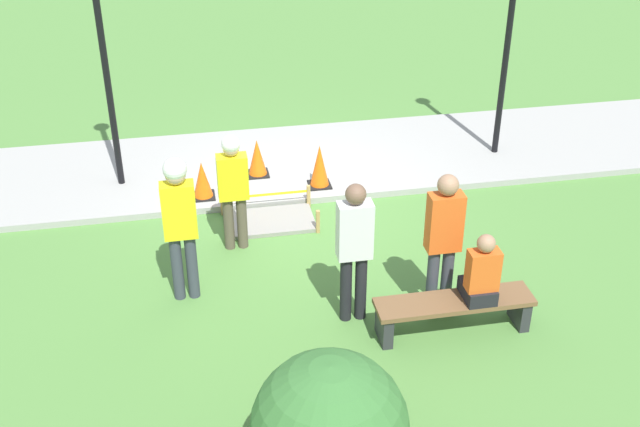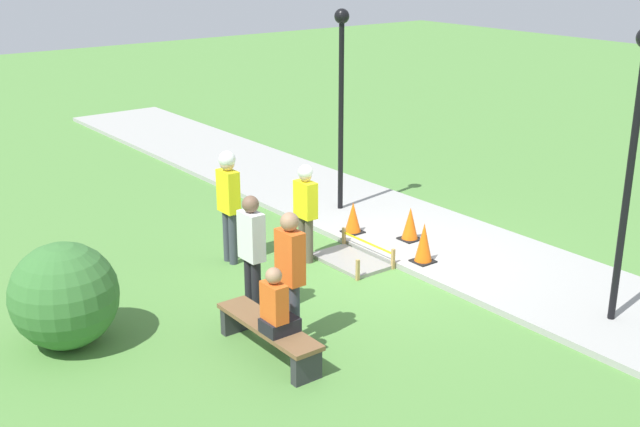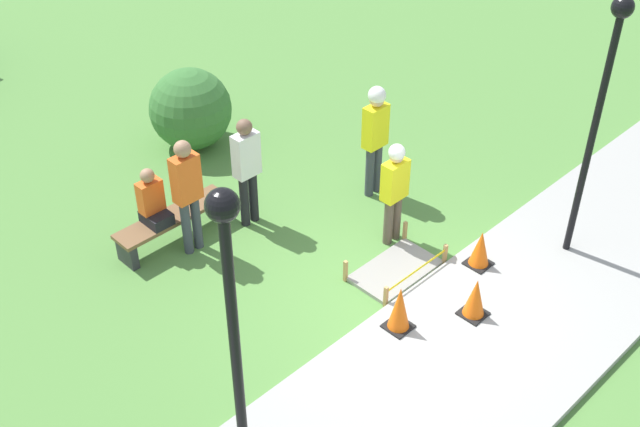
# 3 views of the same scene
# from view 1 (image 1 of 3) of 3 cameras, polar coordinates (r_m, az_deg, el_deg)

# --- Properties ---
(ground_plane) EXTENTS (60.00, 60.00, 0.00)m
(ground_plane) POSITION_cam_1_polar(r_m,az_deg,el_deg) (12.02, -1.60, 0.58)
(ground_plane) COLOR #51843D
(sidewalk) EXTENTS (28.00, 2.68, 0.10)m
(sidewalk) POSITION_cam_1_polar(r_m,az_deg,el_deg) (13.17, -2.55, 3.60)
(sidewalk) COLOR #9E9E99
(sidewalk) RESTS_ON ground_plane
(wet_concrete_patch) EXTENTS (1.33, 0.81, 0.35)m
(wet_concrete_patch) POSITION_cam_1_polar(r_m,az_deg,el_deg) (11.58, -3.62, -0.52)
(wet_concrete_patch) COLOR gray
(wet_concrete_patch) RESTS_ON ground_plane
(traffic_cone_near_patch) EXTENTS (0.34, 0.34, 0.68)m
(traffic_cone_near_patch) POSITION_cam_1_polar(r_m,az_deg,el_deg) (12.21, -0.03, 3.40)
(traffic_cone_near_patch) COLOR black
(traffic_cone_near_patch) RESTS_ON sidewalk
(traffic_cone_far_patch) EXTENTS (0.34, 0.34, 0.60)m
(traffic_cone_far_patch) POSITION_cam_1_polar(r_m,az_deg,el_deg) (12.60, -4.49, 3.98)
(traffic_cone_far_patch) COLOR black
(traffic_cone_far_patch) RESTS_ON sidewalk
(traffic_cone_sidewalk_edge) EXTENTS (0.34, 0.34, 0.57)m
(traffic_cone_sidewalk_edge) POSITION_cam_1_polar(r_m,az_deg,el_deg) (12.04, -8.37, 2.37)
(traffic_cone_sidewalk_edge) COLOR black
(traffic_cone_sidewalk_edge) RESTS_ON sidewalk
(park_bench) EXTENTS (1.85, 0.44, 0.45)m
(park_bench) POSITION_cam_1_polar(r_m,az_deg,el_deg) (9.47, 9.49, -6.69)
(park_bench) COLOR #2D2D33
(park_bench) RESTS_ON ground_plane
(person_seated_on_bench) EXTENTS (0.36, 0.44, 0.89)m
(person_seated_on_bench) POSITION_cam_1_polar(r_m,az_deg,el_deg) (9.25, 11.40, -4.29)
(person_seated_on_bench) COLOR black
(person_seated_on_bench) RESTS_ON park_bench
(worker_supervisor) EXTENTS (0.40, 0.24, 1.68)m
(worker_supervisor) POSITION_cam_1_polar(r_m,az_deg,el_deg) (10.60, -6.21, 2.14)
(worker_supervisor) COLOR brown
(worker_supervisor) RESTS_ON ground_plane
(worker_assistant) EXTENTS (0.40, 0.28, 1.92)m
(worker_assistant) POSITION_cam_1_polar(r_m,az_deg,el_deg) (9.59, -9.97, -0.15)
(worker_assistant) COLOR #383D47
(worker_assistant) RESTS_ON ground_plane
(bystander_in_orange_shirt) EXTENTS (0.40, 0.25, 1.87)m
(bystander_in_orange_shirt) POSITION_cam_1_polar(r_m,az_deg,el_deg) (9.34, 8.77, -1.62)
(bystander_in_orange_shirt) COLOR #383D47
(bystander_in_orange_shirt) RESTS_ON ground_plane
(bystander_in_gray_shirt) EXTENTS (0.40, 0.24, 1.81)m
(bystander_in_gray_shirt) POSITION_cam_1_polar(r_m,az_deg,el_deg) (9.16, 2.46, -2.23)
(bystander_in_gray_shirt) COLOR black
(bystander_in_gray_shirt) RESTS_ON ground_plane
(lamppost_near) EXTENTS (0.28, 0.28, 3.84)m
(lamppost_near) POSITION_cam_1_polar(r_m,az_deg,el_deg) (11.88, -15.43, 12.93)
(lamppost_near) COLOR black
(lamppost_near) RESTS_ON sidewalk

